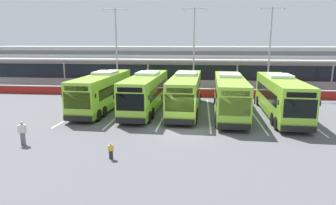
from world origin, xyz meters
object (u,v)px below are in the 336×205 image
coach_bus_left_centre (146,93)px  lamp_post_centre (194,45)px  coach_bus_centre (185,93)px  coach_bus_right_centre (230,96)px  pedestrian_near_bin (22,132)px  pedestrian_child (111,150)px  lamp_post_west (116,45)px  coach_bus_rightmost (280,97)px  lamp_post_east (270,46)px  coach_bus_leftmost (103,92)px

coach_bus_left_centre → lamp_post_centre: size_ratio=1.11×
coach_bus_centre → lamp_post_centre: bearing=87.2°
coach_bus_right_centre → pedestrian_near_bin: bearing=-145.0°
lamp_post_centre → pedestrian_near_bin: bearing=-116.8°
pedestrian_child → lamp_post_west: size_ratio=0.09×
coach_bus_left_centre → coach_bus_rightmost: (12.68, -0.90, 0.00)m
coach_bus_left_centre → coach_bus_centre: 3.91m
lamp_post_east → coach_bus_leftmost: bearing=-150.2°
coach_bus_leftmost → lamp_post_west: 10.82m
pedestrian_near_bin → pedestrian_child: bearing=-14.9°
coach_bus_centre → pedestrian_child: coach_bus_centre is taller
coach_bus_leftmost → coach_bus_centre: bearing=-0.4°
coach_bus_leftmost → coach_bus_rightmost: bearing=-3.7°
coach_bus_leftmost → lamp_post_west: lamp_post_west is taller
pedestrian_near_bin → lamp_post_east: 30.19m
pedestrian_near_bin → lamp_post_west: bearing=88.3°
coach_bus_centre → pedestrian_near_bin: 15.07m
coach_bus_left_centre → coach_bus_rightmost: bearing=-4.1°
pedestrian_child → lamp_post_centre: size_ratio=0.09×
coach_bus_leftmost → lamp_post_west: (-1.25, 9.76, 4.50)m
coach_bus_left_centre → lamp_post_centre: 12.19m
coach_bus_right_centre → lamp_post_centre: (-3.68, 11.21, 4.50)m
coach_bus_right_centre → coach_bus_rightmost: 4.59m
coach_bus_leftmost → lamp_post_west: bearing=97.3°
coach_bus_left_centre → lamp_post_east: bearing=37.5°
coach_bus_rightmost → pedestrian_child: coach_bus_rightmost is taller
coach_bus_right_centre → pedestrian_near_bin: (-14.43, -10.10, -0.91)m
pedestrian_near_bin → lamp_post_centre: bearing=63.2°
coach_bus_leftmost → coach_bus_centre: same height
coach_bus_leftmost → coach_bus_left_centre: same height
coach_bus_rightmost → lamp_post_west: 21.83m
coach_bus_rightmost → pedestrian_child: size_ratio=12.16×
coach_bus_right_centre → lamp_post_east: 13.72m
coach_bus_centre → lamp_post_west: size_ratio=1.11×
coach_bus_leftmost → coach_bus_centre: (8.39, -0.05, 0.00)m
coach_bus_centre → pedestrian_child: bearing=-106.1°
coach_bus_leftmost → coach_bus_rightmost: same height
coach_bus_centre → coach_bus_rightmost: bearing=-6.8°
pedestrian_child → lamp_post_east: lamp_post_east is taller
lamp_post_west → lamp_post_centre: 10.15m
pedestrian_child → lamp_post_centre: 24.12m
coach_bus_left_centre → lamp_post_centre: bearing=67.1°
coach_bus_rightmost → lamp_post_centre: lamp_post_centre is taller
pedestrian_near_bin → lamp_post_east: lamp_post_east is taller
pedestrian_child → coach_bus_right_centre: bearing=56.4°
coach_bus_left_centre → lamp_post_centre: lamp_post_centre is taller
coach_bus_leftmost → coach_bus_rightmost: (17.16, -1.09, 0.00)m
coach_bus_centre → coach_bus_rightmost: 8.83m
lamp_post_west → pedestrian_child: bearing=-75.2°
coach_bus_leftmost → lamp_post_centre: size_ratio=1.11×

